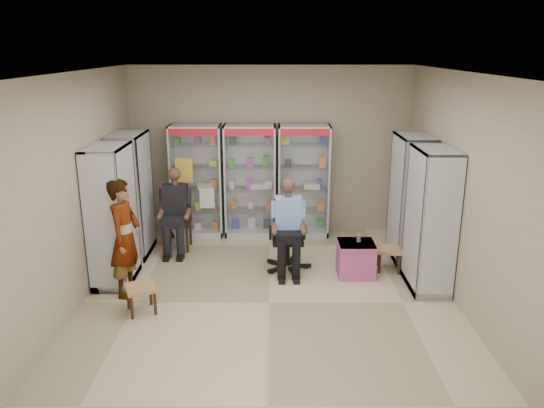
{
  "coord_description": "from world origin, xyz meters",
  "views": [
    {
      "loc": [
        0.04,
        -6.44,
        3.3
      ],
      "look_at": [
        0.04,
        0.7,
        1.18
      ],
      "focal_mm": 35.0,
      "sensor_mm": 36.0,
      "label": 1
    }
  ],
  "objects_px": {
    "office_chair": "(288,236)",
    "standing_man": "(125,238)",
    "seated_shopkeeper": "(288,228)",
    "cabinet_left_near": "(112,216)",
    "cabinet_back_left": "(197,181)",
    "cabinet_back_right": "(303,181)",
    "cabinet_right_far": "(411,198)",
    "wooden_chair": "(178,222)",
    "cabinet_back_mid": "(250,181)",
    "cabinet_left_far": "(132,195)",
    "woven_stool_b": "(141,299)",
    "cabinet_right_near": "(430,220)",
    "woven_stool_a": "(389,259)",
    "pink_trunk": "(356,259)"
  },
  "relations": [
    {
      "from": "office_chair",
      "to": "standing_man",
      "type": "distance_m",
      "value": 2.41
    },
    {
      "from": "seated_shopkeeper",
      "to": "standing_man",
      "type": "xyz_separation_m",
      "value": [
        -2.23,
        -0.81,
        0.14
      ]
    },
    {
      "from": "cabinet_left_near",
      "to": "standing_man",
      "type": "bearing_deg",
      "value": 34.21
    },
    {
      "from": "cabinet_back_left",
      "to": "cabinet_back_right",
      "type": "xyz_separation_m",
      "value": [
        1.9,
        0.0,
        0.0
      ]
    },
    {
      "from": "cabinet_right_far",
      "to": "wooden_chair",
      "type": "height_order",
      "value": "cabinet_right_far"
    },
    {
      "from": "cabinet_left_near",
      "to": "office_chair",
      "type": "relative_size",
      "value": 1.87
    },
    {
      "from": "cabinet_back_mid",
      "to": "cabinet_left_far",
      "type": "bearing_deg",
      "value": -153.68
    },
    {
      "from": "cabinet_back_mid",
      "to": "seated_shopkeeper",
      "type": "relative_size",
      "value": 1.47
    },
    {
      "from": "cabinet_right_far",
      "to": "seated_shopkeeper",
      "type": "height_order",
      "value": "cabinet_right_far"
    },
    {
      "from": "wooden_chair",
      "to": "standing_man",
      "type": "distance_m",
      "value": 1.79
    },
    {
      "from": "cabinet_back_left",
      "to": "woven_stool_b",
      "type": "xyz_separation_m",
      "value": [
        -0.34,
        -2.98,
        -0.82
      ]
    },
    {
      "from": "cabinet_left_near",
      "to": "seated_shopkeeper",
      "type": "bearing_deg",
      "value": 98.96
    },
    {
      "from": "cabinet_back_right",
      "to": "cabinet_back_left",
      "type": "bearing_deg",
      "value": 180.0
    },
    {
      "from": "cabinet_right_near",
      "to": "cabinet_left_far",
      "type": "bearing_deg",
      "value": 73.75
    },
    {
      "from": "woven_stool_a",
      "to": "woven_stool_b",
      "type": "height_order",
      "value": "woven_stool_b"
    },
    {
      "from": "woven_stool_b",
      "to": "standing_man",
      "type": "distance_m",
      "value": 0.89
    },
    {
      "from": "cabinet_back_right",
      "to": "standing_man",
      "type": "bearing_deg",
      "value": -136.24
    },
    {
      "from": "pink_trunk",
      "to": "standing_man",
      "type": "xyz_separation_m",
      "value": [
        -3.24,
        -0.62,
        0.56
      ]
    },
    {
      "from": "cabinet_right_far",
      "to": "cabinet_back_mid",
      "type": "bearing_deg",
      "value": 66.35
    },
    {
      "from": "woven_stool_b",
      "to": "pink_trunk",
      "type": "bearing_deg",
      "value": 21.63
    },
    {
      "from": "cabinet_back_right",
      "to": "cabinet_left_far",
      "type": "distance_m",
      "value": 2.98
    },
    {
      "from": "standing_man",
      "to": "cabinet_left_far",
      "type": "bearing_deg",
      "value": 19.7
    },
    {
      "from": "cabinet_right_far",
      "to": "standing_man",
      "type": "bearing_deg",
      "value": 107.42
    },
    {
      "from": "standing_man",
      "to": "cabinet_left_near",
      "type": "bearing_deg",
      "value": 43.42
    },
    {
      "from": "cabinet_right_near",
      "to": "standing_man",
      "type": "height_order",
      "value": "cabinet_right_near"
    },
    {
      "from": "cabinet_back_mid",
      "to": "cabinet_right_near",
      "type": "relative_size",
      "value": 1.0
    },
    {
      "from": "seated_shopkeeper",
      "to": "standing_man",
      "type": "distance_m",
      "value": 2.38
    },
    {
      "from": "office_chair",
      "to": "woven_stool_b",
      "type": "height_order",
      "value": "office_chair"
    },
    {
      "from": "cabinet_left_near",
      "to": "woven_stool_a",
      "type": "relative_size",
      "value": 5.5
    },
    {
      "from": "wooden_chair",
      "to": "woven_stool_a",
      "type": "relative_size",
      "value": 2.59
    },
    {
      "from": "cabinet_left_far",
      "to": "seated_shopkeeper",
      "type": "bearing_deg",
      "value": 74.32
    },
    {
      "from": "cabinet_right_far",
      "to": "pink_trunk",
      "type": "bearing_deg",
      "value": 126.31
    },
    {
      "from": "cabinet_right_near",
      "to": "wooden_chair",
      "type": "bearing_deg",
      "value": 68.36
    },
    {
      "from": "seated_shopkeeper",
      "to": "woven_stool_a",
      "type": "xyz_separation_m",
      "value": [
        1.55,
        -0.0,
        -0.5
      ]
    },
    {
      "from": "wooden_chair",
      "to": "office_chair",
      "type": "bearing_deg",
      "value": -25.03
    },
    {
      "from": "cabinet_back_mid",
      "to": "cabinet_right_near",
      "type": "xyz_separation_m",
      "value": [
        2.58,
        -2.23,
        0.0
      ]
    },
    {
      "from": "cabinet_right_far",
      "to": "seated_shopkeeper",
      "type": "bearing_deg",
      "value": 104.5
    },
    {
      "from": "woven_stool_b",
      "to": "cabinet_left_near",
      "type": "bearing_deg",
      "value": 121.54
    },
    {
      "from": "cabinet_back_mid",
      "to": "cabinet_back_right",
      "type": "distance_m",
      "value": 0.95
    },
    {
      "from": "cabinet_back_right",
      "to": "woven_stool_b",
      "type": "distance_m",
      "value": 3.82
    },
    {
      "from": "cabinet_back_left",
      "to": "cabinet_back_mid",
      "type": "bearing_deg",
      "value": 0.0
    },
    {
      "from": "office_chair",
      "to": "pink_trunk",
      "type": "bearing_deg",
      "value": -14.28
    },
    {
      "from": "cabinet_right_far",
      "to": "cabinet_right_near",
      "type": "relative_size",
      "value": 1.0
    },
    {
      "from": "office_chair",
      "to": "woven_stool_b",
      "type": "distance_m",
      "value": 2.4
    },
    {
      "from": "cabinet_back_left",
      "to": "woven_stool_a",
      "type": "xyz_separation_m",
      "value": [
        3.13,
        -1.64,
        -0.82
      ]
    },
    {
      "from": "cabinet_left_far",
      "to": "cabinet_back_right",
      "type": "bearing_deg",
      "value": 108.19
    },
    {
      "from": "woven_stool_a",
      "to": "cabinet_back_mid",
      "type": "bearing_deg",
      "value": 143.08
    },
    {
      "from": "cabinet_right_near",
      "to": "cabinet_left_near",
      "type": "relative_size",
      "value": 1.0
    },
    {
      "from": "wooden_chair",
      "to": "pink_trunk",
      "type": "height_order",
      "value": "wooden_chair"
    },
    {
      "from": "cabinet_left_near",
      "to": "wooden_chair",
      "type": "height_order",
      "value": "cabinet_left_near"
    }
  ]
}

